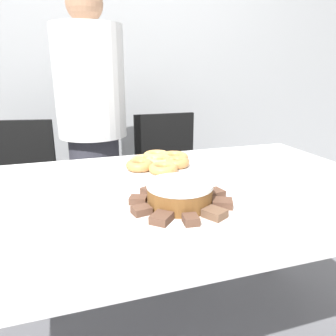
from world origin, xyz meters
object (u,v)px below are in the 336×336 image
frosted_cake (180,194)px  napkin (284,166)px  office_chair_right (171,189)px  office_chair_left (17,207)px  plate_cake (180,206)px  plate_donuts (160,166)px  person_standing (93,127)px

frosted_cake → napkin: frosted_cake is taller
frosted_cake → office_chair_right: bearing=72.8°
office_chair_left → plate_cake: bearing=-48.6°
office_chair_right → frosted_cake: 1.14m
plate_cake → office_chair_right: bearing=72.8°
plate_donuts → napkin: bearing=-17.5°
office_chair_left → plate_donuts: (0.65, -0.61, 0.35)m
office_chair_right → plate_donuts: size_ratio=2.24×
office_chair_left → plate_donuts: bearing=-31.5°
office_chair_right → napkin: (0.24, -0.77, 0.35)m
office_chair_left → napkin: office_chair_left is taller
office_chair_right → frosted_cake: (-0.32, -1.02, 0.39)m
office_chair_left → plate_donuts: 0.96m
office_chair_left → napkin: (1.15, -0.76, 0.35)m
napkin → office_chair_right: bearing=107.5°
plate_cake → napkin: plate_cake is taller
plate_donuts → napkin: plate_donuts is taller
plate_donuts → frosted_cake: 0.42m
office_chair_left → frosted_cake: bearing=-48.6°
office_chair_left → office_chair_right: (0.90, 0.00, 0.00)m
plate_cake → plate_donuts: size_ratio=0.86×
office_chair_left → napkin: 1.42m
plate_cake → frosted_cake: size_ratio=1.72×
office_chair_right → plate_cake: bearing=-107.0°
person_standing → office_chair_right: 0.62m
plate_donuts → person_standing: bearing=106.7°
person_standing → plate_donuts: size_ratio=4.05×
person_standing → frosted_cake: size_ratio=8.10×
person_standing → plate_cake: size_ratio=4.72×
plate_donuts → frosted_cake: bearing=-98.6°
person_standing → office_chair_right: person_standing is taller
person_standing → office_chair_left: (-0.45, -0.07, -0.41)m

